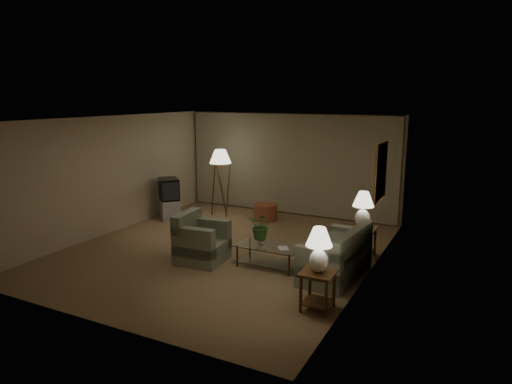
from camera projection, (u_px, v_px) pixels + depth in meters
The scene contains 16 objects.
ground at pixel (224, 249), 9.51m from camera, with size 7.00×7.00×0.00m, color #A28659.
room_shell at pixel (257, 158), 10.45m from camera, with size 6.04×7.02×2.72m.
sofa at pixel (335, 257), 8.02m from camera, with size 1.75×1.09×0.72m.
armchair at pixel (202, 243), 8.77m from camera, with size 1.06×1.02×0.75m.
side_table_near at pixel (318, 284), 6.77m from camera, with size 0.49×0.49×0.60m.
side_table_far at pixel (362, 237), 9.03m from camera, with size 0.56×0.47×0.60m.
table_lamp_near at pixel (319, 246), 6.64m from camera, with size 0.40×0.40×0.68m.
table_lamp_far at pixel (363, 206), 8.91m from camera, with size 0.42×0.42×0.72m.
coffee_table at pixel (268, 252), 8.50m from camera, with size 1.19×0.65×0.41m.
tv_cabinet at pixel (170, 209), 11.91m from camera, with size 0.85×0.84×0.50m, color #B4B4B6.
crt_tv at pixel (169, 189), 11.80m from camera, with size 0.79×0.78×0.55m, color black.
floor_lamp at pixel (221, 181), 12.09m from camera, with size 0.57×0.57×1.76m.
ottoman at pixel (265, 212), 11.76m from camera, with size 0.61×0.61×0.41m, color #A64D38.
vase at pixel (261, 240), 8.53m from camera, with size 0.15×0.15×0.16m, color white.
flowers at pixel (261, 223), 8.46m from camera, with size 0.46×0.40×0.52m, color #35682E.
book at pixel (279, 249), 8.28m from camera, with size 0.17×0.24×0.02m, color olive.
Camera 1 is at (4.70, -7.77, 3.15)m, focal length 32.00 mm.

